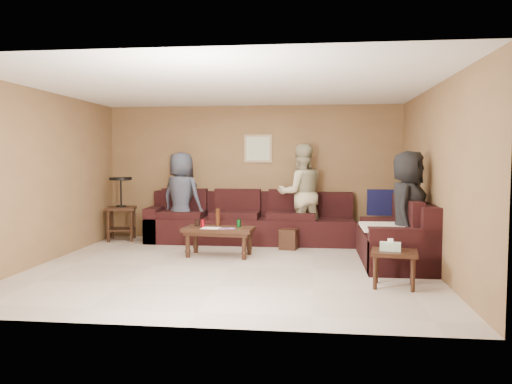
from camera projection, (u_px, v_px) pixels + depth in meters
room at (231, 148)px, 6.88m from camera, size 5.60×5.50×2.50m
sectional_sofa at (294, 229)px, 8.38m from camera, size 4.65×2.90×0.97m
coffee_table at (219, 232)px, 7.75m from camera, size 1.12×0.62×0.73m
end_table_left at (121, 207)px, 9.22m from camera, size 0.62×0.62×1.17m
side_table_right at (394, 255)px, 5.89m from camera, size 0.59×0.51×0.58m
waste_bin at (289, 239)px, 8.35m from camera, size 0.32×0.32×0.34m
wall_art at (258, 149)px, 9.32m from camera, size 0.52×0.04×0.52m
person_left at (182, 197)px, 9.01m from camera, size 0.93×0.76×1.63m
person_middle at (301, 194)px, 8.87m from camera, size 1.02×0.89×1.78m
person_right at (408, 210)px, 6.91m from camera, size 0.77×0.93×1.63m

